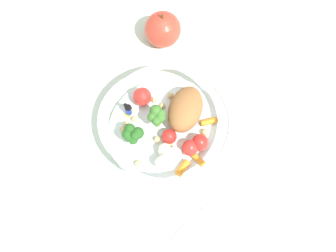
{
  "coord_description": "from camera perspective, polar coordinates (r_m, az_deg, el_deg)",
  "views": [
    {
      "loc": [
        0.14,
        -0.25,
        0.74
      ],
      "look_at": [
        -0.02,
        0.01,
        0.03
      ],
      "focal_mm": 49.09,
      "sensor_mm": 36.0,
      "label": 1
    }
  ],
  "objects": [
    {
      "name": "loose_apple",
      "position": [
        0.86,
        -0.65,
        11.92
      ],
      "size": [
        0.07,
        0.07,
        0.08
      ],
      "color": "#BC3828",
      "rests_on": "ground_plane"
    },
    {
      "name": "ground_plane",
      "position": [
        0.79,
        0.49,
        -2.14
      ],
      "size": [
        2.4,
        2.4,
        0.0
      ],
      "primitive_type": "plane",
      "color": "silver"
    },
    {
      "name": "food_container",
      "position": [
        0.77,
        0.21,
        0.02
      ],
      "size": [
        0.22,
        0.22,
        0.06
      ],
      "color": "white",
      "rests_on": "ground_plane"
    }
  ]
}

